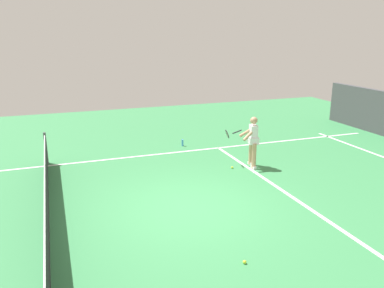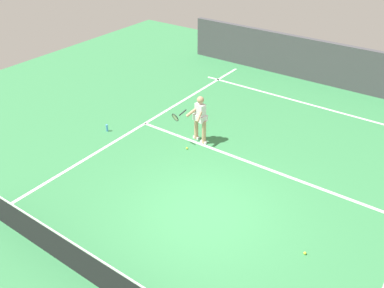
% 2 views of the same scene
% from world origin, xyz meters
% --- Properties ---
extents(ground_plane, '(25.39, 25.39, 0.00)m').
position_xyz_m(ground_plane, '(0.00, 0.00, 0.00)').
color(ground_plane, '#38844C').
extents(service_line_marking, '(8.47, 0.10, 0.01)m').
position_xyz_m(service_line_marking, '(0.00, -2.59, 0.00)').
color(service_line_marking, white).
rests_on(service_line_marking, ground).
extents(sideline_right_marking, '(0.10, 17.53, 0.01)m').
position_xyz_m(sideline_right_marking, '(4.23, 0.00, 0.00)').
color(sideline_right_marking, white).
rests_on(sideline_right_marking, ground).
extents(court_net, '(9.15, 0.08, 0.99)m').
position_xyz_m(court_net, '(0.00, 3.13, 0.46)').
color(court_net, '#4C4C51').
rests_on(court_net, ground).
extents(tennis_player, '(0.92, 0.90, 1.55)m').
position_xyz_m(tennis_player, '(2.07, -2.73, 0.85)').
color(tennis_player, tan).
rests_on(tennis_player, ground).
extents(tennis_ball_near, '(0.07, 0.07, 0.07)m').
position_xyz_m(tennis_ball_near, '(-2.56, -0.13, 0.03)').
color(tennis_ball_near, '#D1E533').
rests_on(tennis_ball_near, ground).
extents(tennis_ball_mid, '(0.07, 0.07, 0.07)m').
position_xyz_m(tennis_ball_mid, '(2.10, -2.11, 0.03)').
color(tennis_ball_mid, '#D1E533').
rests_on(tennis_ball_mid, ground).
extents(water_bottle, '(0.07, 0.07, 0.24)m').
position_xyz_m(water_bottle, '(4.91, -1.47, 0.12)').
color(water_bottle, '#4C9EE5').
rests_on(water_bottle, ground).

